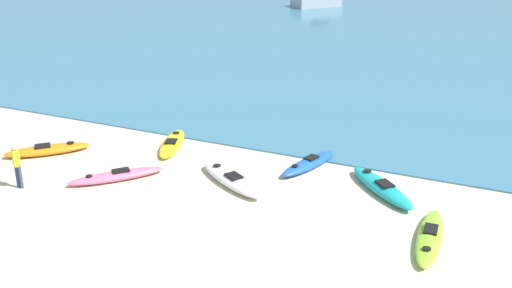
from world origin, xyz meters
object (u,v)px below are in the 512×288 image
object	(u,v)px
kayak_on_sand_4	(382,187)
moored_boat_0	(317,0)
kayak_on_sand_5	(309,163)
kayak_on_sand_2	(172,143)
kayak_on_sand_3	(116,176)
kayak_on_sand_6	(47,150)
kayak_on_sand_0	(231,179)
kayak_on_sand_1	(430,237)
person_near_foreground	(17,163)

from	to	relation	value
kayak_on_sand_4	moored_boat_0	size ratio (longest dim) A/B	0.62
kayak_on_sand_5	moored_boat_0	xyz separation A→B (m)	(-11.43, 34.42, 0.49)
kayak_on_sand_2	kayak_on_sand_4	world-z (taller)	kayak_on_sand_4
kayak_on_sand_3	kayak_on_sand_6	distance (m)	3.77
kayak_on_sand_4	kayak_on_sand_5	world-z (taller)	kayak_on_sand_4
moored_boat_0	kayak_on_sand_6	bearing A→B (deg)	-86.50
kayak_on_sand_5	kayak_on_sand_0	bearing A→B (deg)	-129.25
kayak_on_sand_1	moored_boat_0	distance (m)	41.00
kayak_on_sand_2	person_near_foreground	bearing A→B (deg)	-117.01
kayak_on_sand_4	person_near_foreground	xyz separation A→B (m)	(-10.70, -4.42, 0.68)
kayak_on_sand_3	moored_boat_0	bearing A→B (deg)	98.91
kayak_on_sand_1	kayak_on_sand_4	xyz separation A→B (m)	(-1.88, 2.44, 0.04)
kayak_on_sand_1	person_near_foreground	xyz separation A→B (m)	(-12.57, -1.99, 0.73)
kayak_on_sand_0	kayak_on_sand_2	distance (m)	4.07
kayak_on_sand_1	kayak_on_sand_5	xyz separation A→B (m)	(-4.62, 3.31, 0.03)
kayak_on_sand_2	person_near_foreground	size ratio (longest dim) A/B	1.99
kayak_on_sand_1	kayak_on_sand_3	world-z (taller)	kayak_on_sand_3
kayak_on_sand_4	kayak_on_sand_6	size ratio (longest dim) A/B	1.05
kayak_on_sand_0	person_near_foreground	world-z (taller)	person_near_foreground
kayak_on_sand_0	kayak_on_sand_1	distance (m)	6.57
kayak_on_sand_0	kayak_on_sand_1	xyz separation A→B (m)	(6.48, -1.02, -0.03)
kayak_on_sand_0	kayak_on_sand_6	world-z (taller)	kayak_on_sand_0
kayak_on_sand_5	kayak_on_sand_2	bearing A→B (deg)	-177.57
kayak_on_sand_0	kayak_on_sand_2	size ratio (longest dim) A/B	1.05
kayak_on_sand_3	kayak_on_sand_1	bearing A→B (deg)	1.37
kayak_on_sand_1	moored_boat_0	xyz separation A→B (m)	(-16.05, 37.72, 0.51)
kayak_on_sand_5	moored_boat_0	size ratio (longest dim) A/B	0.62
kayak_on_sand_0	kayak_on_sand_5	bearing A→B (deg)	50.75
kayak_on_sand_0	kayak_on_sand_4	world-z (taller)	kayak_on_sand_4
kayak_on_sand_1	kayak_on_sand_3	size ratio (longest dim) A/B	1.20
kayak_on_sand_2	person_near_foreground	world-z (taller)	person_near_foreground
kayak_on_sand_3	kayak_on_sand_5	xyz separation A→B (m)	(5.47, 3.55, 0.01)
kayak_on_sand_4	person_near_foreground	bearing A→B (deg)	-157.54
kayak_on_sand_6	moored_boat_0	xyz separation A→B (m)	(-2.27, 37.13, 0.49)
kayak_on_sand_5	kayak_on_sand_6	bearing A→B (deg)	-163.49
kayak_on_sand_4	kayak_on_sand_3	bearing A→B (deg)	-161.94
kayak_on_sand_5	kayak_on_sand_4	bearing A→B (deg)	-17.56
kayak_on_sand_5	moored_boat_0	bearing A→B (deg)	108.37
kayak_on_sand_1	kayak_on_sand_5	bearing A→B (deg)	144.41
moored_boat_0	kayak_on_sand_1	bearing A→B (deg)	-66.96
person_near_foreground	kayak_on_sand_2	bearing A→B (deg)	62.99
kayak_on_sand_0	kayak_on_sand_6	bearing A→B (deg)	-176.62
person_near_foreground	kayak_on_sand_5	bearing A→B (deg)	33.64
kayak_on_sand_1	kayak_on_sand_3	distance (m)	10.10
person_near_foreground	kayak_on_sand_0	bearing A→B (deg)	26.30
kayak_on_sand_2	kayak_on_sand_5	distance (m)	5.38
kayak_on_sand_6	person_near_foreground	size ratio (longest dim) A/B	1.78
kayak_on_sand_6	kayak_on_sand_2	bearing A→B (deg)	33.32
kayak_on_sand_2	person_near_foreground	xyz separation A→B (m)	(-2.58, -5.06, 0.74)
kayak_on_sand_1	kayak_on_sand_6	world-z (taller)	kayak_on_sand_6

